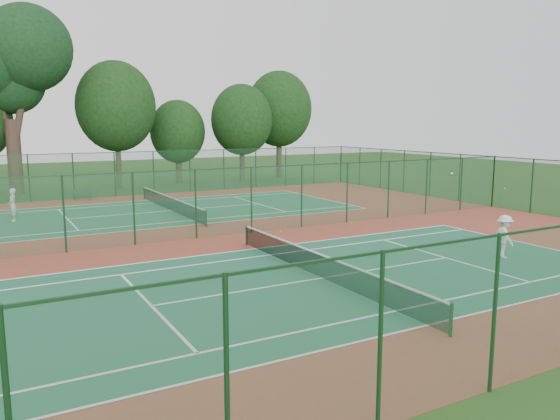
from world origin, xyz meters
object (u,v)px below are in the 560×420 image
object	(u,v)px
player_near	(504,236)
player_far	(13,205)
big_tree	(8,60)
bench	(83,194)

from	to	relation	value
player_near	player_far	size ratio (longest dim) A/B	0.95
player_near	big_tree	xyz separation A→B (m)	(-16.77, 33.29, 9.63)
player_far	bench	distance (m)	8.94
player_near	big_tree	distance (m)	38.49
player_far	big_tree	world-z (taller)	big_tree
big_tree	player_far	bearing A→B (deg)	-94.76
player_far	player_near	bearing A→B (deg)	38.97
player_near	bench	size ratio (longest dim) A/B	1.34
player_far	big_tree	bearing A→B (deg)	172.24
bench	player_near	bearing A→B (deg)	-57.56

